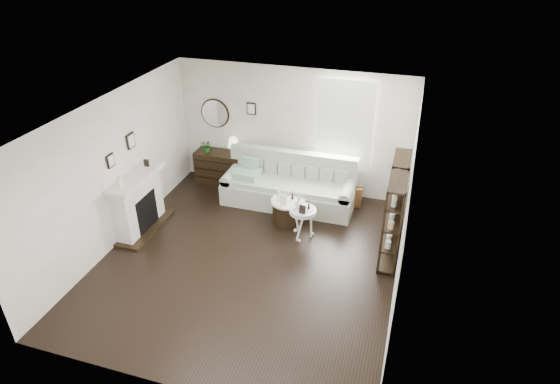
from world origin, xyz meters
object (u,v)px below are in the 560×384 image
(dresser, at_px, (221,168))
(pedestal_table, at_px, (303,212))
(drum_table, at_px, (288,210))
(sofa, at_px, (289,188))

(dresser, xyz_separation_m, pedestal_table, (2.29, -1.53, 0.18))
(drum_table, bearing_deg, sofa, 103.98)
(sofa, relative_size, dresser, 2.41)
(dresser, height_order, drum_table, dresser)
(sofa, height_order, pedestal_table, sofa)
(dresser, height_order, pedestal_table, dresser)
(dresser, distance_m, pedestal_table, 2.76)
(sofa, bearing_deg, pedestal_table, -62.89)
(dresser, relative_size, pedestal_table, 1.86)
(drum_table, bearing_deg, dresser, 150.15)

